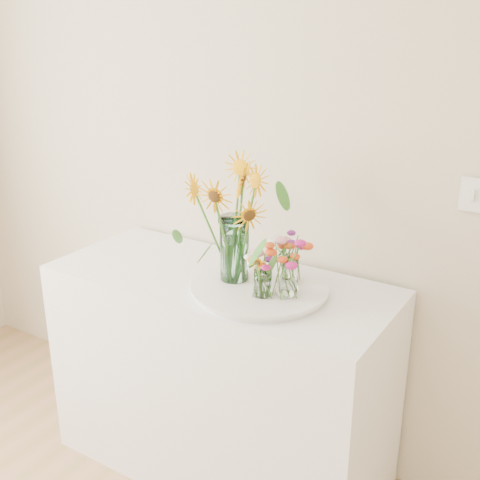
{
  "coord_description": "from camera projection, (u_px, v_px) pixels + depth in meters",
  "views": [
    {
      "loc": [
        1.15,
        0.12,
        1.86
      ],
      "look_at": [
        0.03,
        1.89,
        1.1
      ],
      "focal_mm": 45.0,
      "sensor_mm": 36.0,
      "label": 1
    }
  ],
  "objects": [
    {
      "name": "wildflower_posy_a",
      "position": [
        263.0,
        272.0,
        2.13
      ],
      "size": [
        0.17,
        0.17,
        0.2
      ],
      "primitive_type": null,
      "color": "#D94212",
      "rests_on": "tray"
    },
    {
      "name": "counter",
      "position": [
        220.0,
        375.0,
        2.54
      ],
      "size": [
        1.4,
        0.6,
        0.9
      ],
      "primitive_type": "cube",
      "color": "white",
      "rests_on": "ground_plane"
    },
    {
      "name": "small_vase_b",
      "position": [
        287.0,
        281.0,
        2.15
      ],
      "size": [
        0.1,
        0.1,
        0.13
      ],
      "primitive_type": null,
      "rotation": [
        0.0,
        0.0,
        0.15
      ],
      "color": "white",
      "rests_on": "tray"
    },
    {
      "name": "wildflower_posy_b",
      "position": [
        287.0,
        269.0,
        2.13
      ],
      "size": [
        0.2,
        0.2,
        0.22
      ],
      "primitive_type": null,
      "color": "#D94212",
      "rests_on": "tray"
    },
    {
      "name": "mason_jar",
      "position": [
        234.0,
        249.0,
        2.26
      ],
      "size": [
        0.14,
        0.14,
        0.26
      ],
      "primitive_type": "cylinder",
      "rotation": [
        0.0,
        0.0,
        -0.38
      ],
      "color": "#B6F4F1",
      "rests_on": "tray"
    },
    {
      "name": "small_vase_a",
      "position": [
        263.0,
        283.0,
        2.15
      ],
      "size": [
        0.08,
        0.08,
        0.11
      ],
      "primitive_type": "cylinder",
      "rotation": [
        0.0,
        0.0,
        0.43
      ],
      "color": "white",
      "rests_on": "tray"
    },
    {
      "name": "wildflower_posy_c",
      "position": [
        290.0,
        258.0,
        2.25
      ],
      "size": [
        0.18,
        0.18,
        0.2
      ],
      "primitive_type": null,
      "color": "#D94212",
      "rests_on": "tray"
    },
    {
      "name": "sunflower_bouquet",
      "position": [
        234.0,
        220.0,
        2.22
      ],
      "size": [
        0.69,
        0.69,
        0.48
      ],
      "primitive_type": null,
      "rotation": [
        0.0,
        0.0,
        -0.38
      ],
      "color": "#FBAC05",
      "rests_on": "tray"
    },
    {
      "name": "small_vase_c",
      "position": [
        290.0,
        270.0,
        2.26
      ],
      "size": [
        0.08,
        0.08,
        0.11
      ],
      "primitive_type": "cylinder",
      "rotation": [
        0.0,
        0.0,
        -0.22
      ],
      "color": "white",
      "rests_on": "tray"
    },
    {
      "name": "tray",
      "position": [
        260.0,
        290.0,
        2.25
      ],
      "size": [
        0.49,
        0.49,
        0.02
      ],
      "primitive_type": "cylinder",
      "color": "white",
      "rests_on": "counter"
    }
  ]
}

